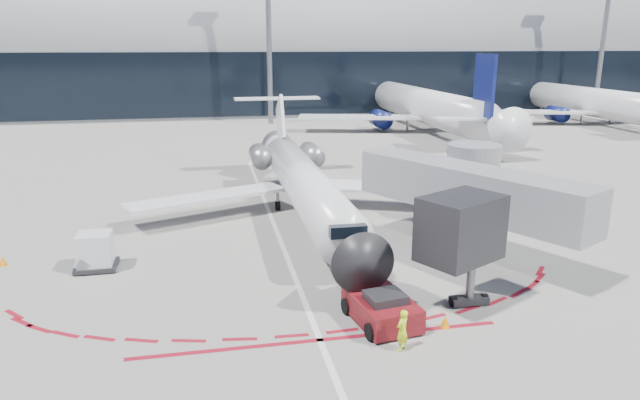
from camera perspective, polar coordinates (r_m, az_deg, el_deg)
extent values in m
plane|color=slate|center=(32.24, -4.03, -3.96)|extent=(260.00, 260.00, 0.00)
cube|color=silver|center=(34.12, -4.46, -2.86)|extent=(0.25, 40.00, 0.01)
cube|color=maroon|center=(21.84, -0.01, -13.82)|extent=(14.00, 0.25, 0.01)
cube|color=gray|center=(95.44, -9.24, 11.81)|extent=(150.00, 24.00, 10.00)
cylinder|color=gray|center=(95.27, -9.37, 14.81)|extent=(150.00, 24.00, 24.00)
cube|color=black|center=(83.42, -8.89, 11.33)|extent=(150.00, 0.20, 9.00)
cube|color=gray|center=(29.54, 14.61, 1.05)|extent=(8.22, 12.61, 2.30)
cube|color=black|center=(23.28, 13.89, -2.75)|extent=(3.86, 3.44, 2.60)
cylinder|color=slate|center=(24.78, 14.84, -7.61)|extent=(0.36, 0.36, 2.40)
cube|color=black|center=(25.17, 14.68, -9.67)|extent=(1.60, 0.60, 0.30)
cylinder|color=gray|center=(36.13, 14.95, 1.64)|extent=(3.20, 3.20, 4.80)
cylinder|color=black|center=(36.69, 14.72, -1.62)|extent=(4.00, 4.00, 0.50)
cylinder|color=slate|center=(78.70, -5.15, 16.68)|extent=(0.70, 0.70, 25.00)
cylinder|color=slate|center=(97.81, 26.56, 14.93)|extent=(0.70, 0.70, 25.00)
cylinder|color=silver|center=(35.14, -1.48, 1.56)|extent=(2.60, 21.19, 2.60)
cone|color=black|center=(23.97, 3.45, -5.16)|extent=(2.60, 2.70, 2.60)
cone|color=silver|center=(47.08, -4.06, 5.08)|extent=(2.60, 3.47, 2.60)
cube|color=black|center=(25.20, 2.58, -2.83)|extent=(1.64, 1.35, 0.53)
cube|color=silver|center=(36.28, -11.20, 0.29)|extent=(10.32, 6.12, 0.30)
cube|color=silver|center=(38.14, 7.03, 1.21)|extent=(10.32, 6.12, 0.30)
cube|color=silver|center=(45.77, -3.96, 7.72)|extent=(0.24, 4.52, 4.60)
cube|color=silver|center=(47.57, -4.32, 10.10)|extent=(6.94, 1.54, 0.15)
cylinder|color=slate|center=(43.06, -6.02, 4.39)|extent=(1.44, 3.28, 1.44)
cylinder|color=slate|center=(43.59, -0.83, 4.61)|extent=(1.44, 3.28, 1.44)
cylinder|color=black|center=(27.48, 1.75, -6.84)|extent=(0.21, 0.54, 0.54)
cylinder|color=black|center=(37.75, -4.24, -0.57)|extent=(0.29, 0.62, 0.62)
cylinder|color=black|center=(38.19, 0.06, -0.34)|extent=(0.29, 0.62, 0.62)
cylinder|color=slate|center=(27.38, 1.75, -6.34)|extent=(0.17, 0.17, 1.06)
cube|color=#4F0B0B|center=(22.99, 6.15, -10.76)|extent=(2.57, 3.59, 0.93)
cube|color=black|center=(22.47, 6.55, -9.67)|extent=(1.62, 1.45, 0.36)
cylinder|color=slate|center=(24.92, 3.78, -9.07)|extent=(0.53, 2.67, 0.10)
cylinder|color=black|center=(21.80, 5.13, -12.98)|extent=(0.39, 0.70, 0.66)
cylinder|color=black|center=(22.64, 9.72, -12.02)|extent=(0.39, 0.70, 0.66)
cylinder|color=black|center=(23.64, 2.72, -10.56)|extent=(0.39, 0.70, 0.66)
cylinder|color=black|center=(24.41, 7.02, -9.78)|extent=(0.39, 0.70, 0.66)
imported|color=#CEF119|center=(21.05, 8.23, -12.77)|extent=(0.69, 0.63, 1.57)
cube|color=black|center=(30.07, -21.40, -6.14)|extent=(1.97, 1.68, 0.22)
cube|color=silver|center=(29.77, -21.57, -4.56)|extent=(1.58, 1.48, 1.57)
cylinder|color=black|center=(29.67, -23.08, -6.78)|extent=(0.10, 0.20, 0.20)
cylinder|color=black|center=(29.38, -20.07, -6.68)|extent=(0.10, 0.20, 0.20)
cylinder|color=black|center=(30.83, -22.64, -5.90)|extent=(0.10, 0.20, 0.20)
cylinder|color=black|center=(30.55, -19.75, -5.79)|extent=(0.10, 0.20, 0.20)
cone|color=orange|center=(32.50, -29.15, -5.31)|extent=(0.38, 0.38, 0.52)
cone|color=orange|center=(23.10, 12.42, -11.77)|extent=(0.37, 0.37, 0.52)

